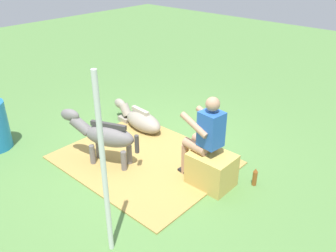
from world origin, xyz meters
name	(u,v)px	position (x,y,z in m)	size (l,w,h in m)	color
ground_plane	(149,156)	(0.00, 0.00, 0.00)	(24.00, 24.00, 0.00)	#568442
hay_patch	(144,160)	(-0.03, 0.16, 0.01)	(2.65, 2.15, 0.02)	#AD8C47
hay_bale	(211,170)	(-1.23, -0.07, 0.26)	(0.63, 0.50, 0.51)	tan
person_seated	(204,135)	(-1.06, -0.08, 0.78)	(0.69, 0.46, 1.39)	tan
pony_standing	(104,135)	(0.37, 0.62, 0.52)	(1.28, 0.70, 0.88)	slate
pony_lying	(140,120)	(0.84, -0.61, 0.19)	(1.35, 0.48, 0.42)	gray
soda_bottle	(255,177)	(-1.73, -0.48, 0.14)	(0.07, 0.07, 0.29)	brown
tent_pole_left	(104,171)	(-1.10, 1.74, 1.10)	(0.06, 0.06, 2.20)	silver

